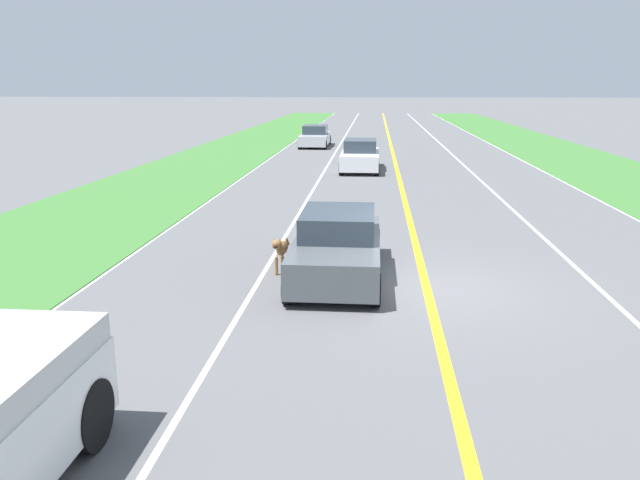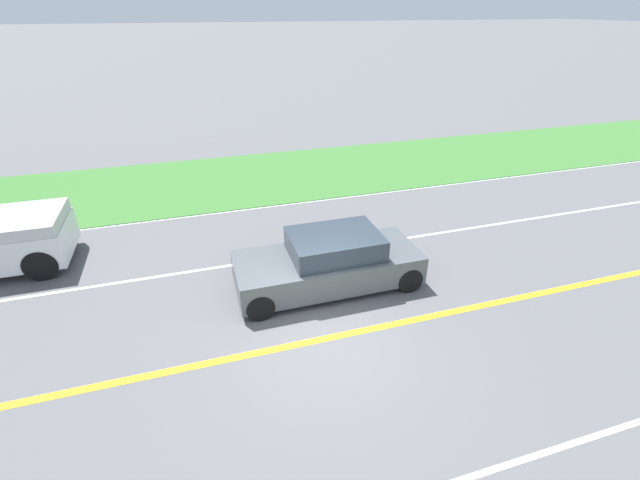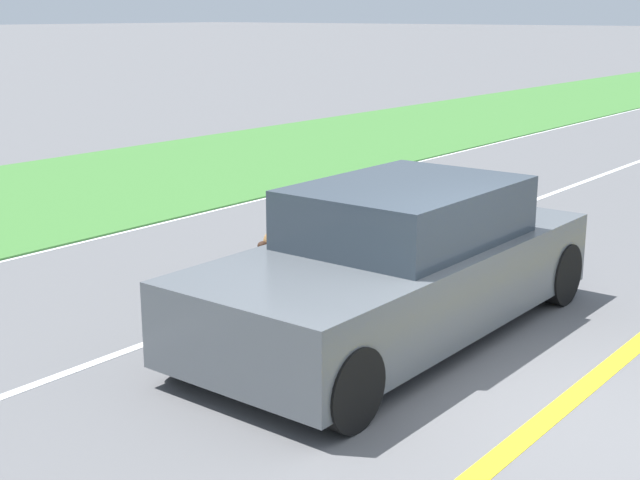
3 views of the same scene
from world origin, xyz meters
name	(u,v)px [view 2 (image 2 of 3)]	position (x,y,z in m)	size (l,w,h in m)	color
ground_plane	(326,338)	(0.00, 0.00, 0.00)	(400.00, 400.00, 0.00)	#5B5B5E
centre_divider_line	(326,338)	(0.00, 0.00, 0.00)	(0.18, 160.00, 0.01)	yellow
lane_edge_line_right	(265,207)	(7.00, 0.00, 0.00)	(0.14, 160.00, 0.01)	white
lane_dash_same_dir	(288,256)	(3.50, 0.00, 0.00)	(0.10, 160.00, 0.01)	white
grass_verge_right	(251,178)	(10.00, 0.00, 0.01)	(6.00, 160.00, 0.03)	#3D7533
ego_car	(329,262)	(1.87, -0.66, 0.66)	(1.84, 4.46, 1.41)	#51565B
dog	(317,242)	(3.10, -0.72, 0.55)	(0.32, 1.14, 0.87)	olive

